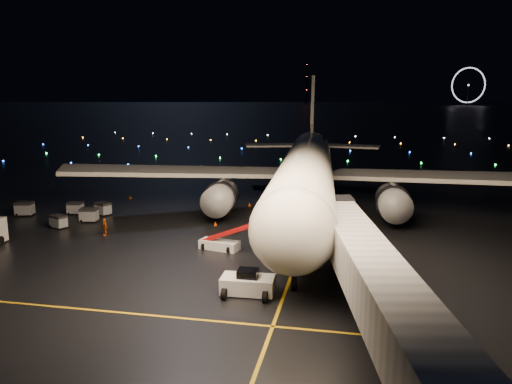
{
  "coord_description": "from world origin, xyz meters",
  "views": [
    {
      "loc": [
        17.13,
        -41.51,
        15.74
      ],
      "look_at": [
        6.43,
        12.0,
        5.0
      ],
      "focal_mm": 35.0,
      "sensor_mm": 36.0,
      "label": 1
    }
  ],
  "objects_px": {
    "airliner": "(308,141)",
    "baggage_cart_4": "(25,209)",
    "crew_c": "(105,227)",
    "belt_loader": "(219,235)",
    "baggage_cart_0": "(103,209)",
    "pushback_tug": "(248,282)",
    "baggage_cart_1": "(59,222)",
    "baggage_cart_3": "(75,208)",
    "baggage_cart_2": "(89,215)"
  },
  "relations": [
    {
      "from": "crew_c",
      "to": "baggage_cart_1",
      "type": "distance_m",
      "value": 7.15
    },
    {
      "from": "airliner",
      "to": "belt_loader",
      "type": "height_order",
      "value": "airliner"
    },
    {
      "from": "baggage_cart_1",
      "to": "belt_loader",
      "type": "bearing_deg",
      "value": 9.4
    },
    {
      "from": "crew_c",
      "to": "baggage_cart_4",
      "type": "bearing_deg",
      "value": -158.34
    },
    {
      "from": "crew_c",
      "to": "baggage_cart_3",
      "type": "height_order",
      "value": "crew_c"
    },
    {
      "from": "crew_c",
      "to": "baggage_cart_3",
      "type": "bearing_deg",
      "value": -178.94
    },
    {
      "from": "airliner",
      "to": "baggage_cart_0",
      "type": "height_order",
      "value": "airliner"
    },
    {
      "from": "pushback_tug",
      "to": "belt_loader",
      "type": "bearing_deg",
      "value": 114.75
    },
    {
      "from": "baggage_cart_4",
      "to": "pushback_tug",
      "type": "bearing_deg",
      "value": -44.0
    },
    {
      "from": "baggage_cart_0",
      "to": "baggage_cart_1",
      "type": "xyz_separation_m",
      "value": [
        -1.96,
        -7.09,
        -0.05
      ]
    },
    {
      "from": "airliner",
      "to": "baggage_cart_4",
      "type": "height_order",
      "value": "airliner"
    },
    {
      "from": "pushback_tug",
      "to": "baggage_cart_2",
      "type": "distance_m",
      "value": 30.63
    },
    {
      "from": "baggage_cart_0",
      "to": "baggage_cart_3",
      "type": "bearing_deg",
      "value": -150.82
    },
    {
      "from": "belt_loader",
      "to": "baggage_cart_2",
      "type": "bearing_deg",
      "value": 171.05
    },
    {
      "from": "belt_loader",
      "to": "baggage_cart_0",
      "type": "xyz_separation_m",
      "value": [
        -19.08,
        11.3,
        -0.64
      ]
    },
    {
      "from": "baggage_cart_3",
      "to": "baggage_cart_4",
      "type": "xyz_separation_m",
      "value": [
        -6.11,
        -2.03,
        0.1
      ]
    },
    {
      "from": "airliner",
      "to": "baggage_cart_2",
      "type": "distance_m",
      "value": 29.93
    },
    {
      "from": "crew_c",
      "to": "baggage_cart_3",
      "type": "distance_m",
      "value": 12.24
    },
    {
      "from": "baggage_cart_2",
      "to": "baggage_cart_0",
      "type": "bearing_deg",
      "value": 83.48
    },
    {
      "from": "baggage_cart_4",
      "to": "baggage_cart_2",
      "type": "bearing_deg",
      "value": -21.42
    },
    {
      "from": "crew_c",
      "to": "baggage_cart_4",
      "type": "height_order",
      "value": "crew_c"
    },
    {
      "from": "airliner",
      "to": "belt_loader",
      "type": "bearing_deg",
      "value": -113.6
    },
    {
      "from": "belt_loader",
      "to": "baggage_cart_0",
      "type": "bearing_deg",
      "value": 162.32
    },
    {
      "from": "baggage_cart_0",
      "to": "baggage_cart_4",
      "type": "height_order",
      "value": "baggage_cart_4"
    },
    {
      "from": "belt_loader",
      "to": "baggage_cart_4",
      "type": "height_order",
      "value": "belt_loader"
    },
    {
      "from": "crew_c",
      "to": "baggage_cart_2",
      "type": "distance_m",
      "value": 7.17
    },
    {
      "from": "belt_loader",
      "to": "pushback_tug",
      "type": "bearing_deg",
      "value": -50.77
    },
    {
      "from": "baggage_cart_0",
      "to": "crew_c",
      "type": "bearing_deg",
      "value": -36.32
    },
    {
      "from": "airliner",
      "to": "baggage_cart_2",
      "type": "bearing_deg",
      "value": -159.27
    },
    {
      "from": "airliner",
      "to": "baggage_cart_2",
      "type": "relative_size",
      "value": 32.8
    },
    {
      "from": "baggage_cart_0",
      "to": "baggage_cart_1",
      "type": "height_order",
      "value": "baggage_cart_0"
    },
    {
      "from": "airliner",
      "to": "pushback_tug",
      "type": "xyz_separation_m",
      "value": [
        -1.71,
        -30.36,
        -8.48
      ]
    },
    {
      "from": "airliner",
      "to": "baggage_cart_3",
      "type": "xyz_separation_m",
      "value": [
        -29.96,
        -8.51,
        -8.67
      ]
    },
    {
      "from": "baggage_cart_0",
      "to": "baggage_cart_3",
      "type": "xyz_separation_m",
      "value": [
        -3.81,
        -0.32,
        -0.01
      ]
    },
    {
      "from": "belt_loader",
      "to": "baggage_cart_4",
      "type": "xyz_separation_m",
      "value": [
        -29.0,
        8.95,
        -0.55
      ]
    },
    {
      "from": "belt_loader",
      "to": "baggage_cart_1",
      "type": "relative_size",
      "value": 3.3
    },
    {
      "from": "pushback_tug",
      "to": "baggage_cart_4",
      "type": "height_order",
      "value": "pushback_tug"
    },
    {
      "from": "crew_c",
      "to": "baggage_cart_2",
      "type": "bearing_deg",
      "value": 178.62
    },
    {
      "from": "baggage_cart_1",
      "to": "baggage_cart_2",
      "type": "relative_size",
      "value": 0.89
    },
    {
      "from": "pushback_tug",
      "to": "baggage_cart_3",
      "type": "height_order",
      "value": "pushback_tug"
    },
    {
      "from": "pushback_tug",
      "to": "baggage_cart_3",
      "type": "relative_size",
      "value": 2.21
    },
    {
      "from": "belt_loader",
      "to": "baggage_cart_3",
      "type": "height_order",
      "value": "belt_loader"
    },
    {
      "from": "baggage_cart_2",
      "to": "crew_c",
      "type": "bearing_deg",
      "value": -53.9
    },
    {
      "from": "pushback_tug",
      "to": "baggage_cart_1",
      "type": "bearing_deg",
      "value": 148.76
    },
    {
      "from": "pushback_tug",
      "to": "baggage_cart_4",
      "type": "xyz_separation_m",
      "value": [
        -34.36,
        19.82,
        -0.1
      ]
    },
    {
      "from": "crew_c",
      "to": "belt_loader",
      "type": "bearing_deg",
      "value": 35.42
    },
    {
      "from": "baggage_cart_0",
      "to": "airliner",
      "type": "bearing_deg",
      "value": 41.78
    },
    {
      "from": "crew_c",
      "to": "baggage_cart_0",
      "type": "distance_m",
      "value": 10.15
    },
    {
      "from": "baggage_cart_1",
      "to": "baggage_cart_2",
      "type": "xyz_separation_m",
      "value": [
        2.01,
        3.45,
        0.09
      ]
    },
    {
      "from": "airliner",
      "to": "baggage_cart_4",
      "type": "distance_m",
      "value": 38.54
    }
  ]
}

